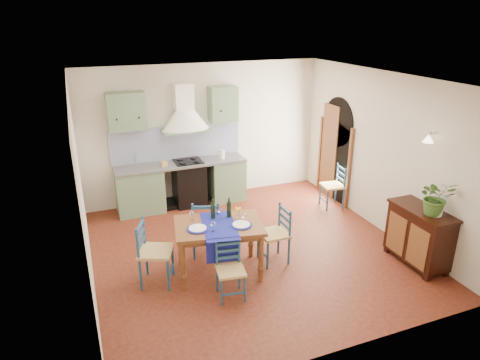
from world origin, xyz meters
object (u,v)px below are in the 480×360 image
dining_table (219,230)px  potted_plant (436,197)px  sideboard (419,234)px  chair_near (230,270)px

dining_table → potted_plant: bearing=-19.9°
dining_table → sideboard: bearing=-16.7°
dining_table → sideboard: 3.08m
potted_plant → chair_near: bearing=171.4°
chair_near → potted_plant: size_ratio=1.48×
sideboard → potted_plant: 0.72m
sideboard → potted_plant: bearing=-86.2°
chair_near → dining_table: bearing=85.1°
dining_table → potted_plant: 3.19m
dining_table → chair_near: bearing=-94.9°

